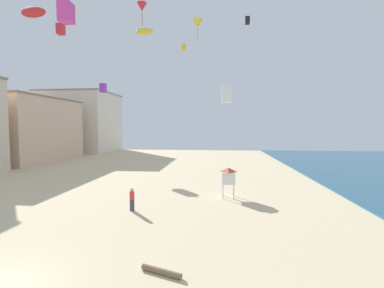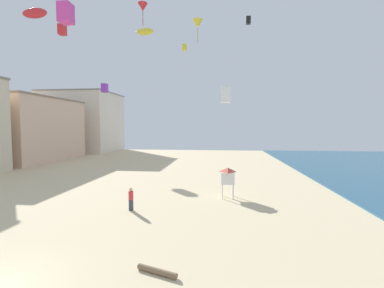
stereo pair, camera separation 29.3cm
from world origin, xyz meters
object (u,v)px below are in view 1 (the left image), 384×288
Objects in this scene: kite_black_box at (247,20)px; kite_red_delta at (142,7)px; kite_flyer at (132,198)px; kite_red_parafoil at (33,12)px; kite_purple_box at (103,88)px; kite_yellow_parafoil_2 at (144,31)px; kite_yellow_delta at (198,24)px; driftwood_log at (161,271)px; kite_red_box at (61,29)px; kite_magenta_box at (66,13)px; lifeguard_stand at (228,176)px; kite_yellow_box at (184,47)px; kite_white_box at (227,95)px.

kite_black_box is 0.34× the size of kite_red_delta.
kite_flyer is 0.62× the size of kite_red_parafoil.
kite_yellow_parafoil_2 is at bearing -46.71° from kite_purple_box.
kite_red_parafoil is (-16.55, -1.28, 1.29)m from kite_yellow_delta.
kite_purple_box is at bearing -26.25° from kite_flyer.
driftwood_log is at bearing -62.22° from kite_purple_box.
kite_red_box is at bearing 159.21° from kite_yellow_delta.
kite_red_box is 0.97× the size of kite_magenta_box.
kite_magenta_box is 16.63m from kite_red_delta.
kite_yellow_parafoil_2 reaches higher than kite_magenta_box.
kite_magenta_box reaches higher than driftwood_log.
driftwood_log is at bearing -43.89° from kite_magenta_box.
kite_purple_box reaches higher than lifeguard_stand.
lifeguard_stand is at bearing -112.96° from kite_flyer.
kite_red_delta reaches higher than driftwood_log.
kite_red_box is at bearing 105.99° from kite_red_parafoil.
kite_flyer is 1.19× the size of kite_red_box.
kite_yellow_box is (-2.39, 24.92, 16.36)m from driftwood_log.
kite_black_box is at bearing -12.10° from kite_purple_box.
kite_white_box is (-0.25, -1.73, 6.59)m from lifeguard_stand.
kite_yellow_delta is at bearing -73.06° from kite_yellow_box.
kite_yellow_parafoil_2 is at bearing -43.08° from kite_flyer.
kite_red_box reaches higher than lifeguard_stand.
kite_red_delta is at bearing 128.21° from kite_white_box.
kite_red_box reaches higher than kite_purple_box.
lifeguard_stand is at bearing 75.47° from driftwood_log.
kite_purple_box reaches higher than kite_flyer.
kite_white_box is at bearing -101.09° from kite_black_box.
kite_red_delta reaches higher than kite_black_box.
kite_purple_box is (-16.42, 14.25, -3.97)m from kite_yellow_delta.
kite_flyer is 20.72m from kite_yellow_parafoil_2.
kite_yellow_parafoil_2 is (-6.51, 3.74, 0.83)m from kite_yellow_delta.
kite_yellow_delta is at bearing 122.92° from lifeguard_stand.
kite_red_box is at bearing -176.49° from kite_yellow_box.
kite_yellow_parafoil_2 is at bearing 107.38° from driftwood_log.
kite_black_box reaches higher than lifeguard_stand.
kite_yellow_parafoil_2 is 11.23m from kite_red_parafoil.
kite_flyer is 0.72× the size of kite_yellow_delta.
kite_yellow_delta is 11.78m from kite_black_box.
kite_yellow_delta is 8.59m from kite_yellow_box.
kite_yellow_box is (6.43, 16.44, 2.21)m from kite_magenta_box.
kite_red_parafoil is at bearing 136.83° from driftwood_log.
kite_red_delta reaches higher than kite_flyer.
kite_red_box reaches higher than kite_flyer.
kite_flyer is at bearing -31.32° from kite_red_parafoil.
kite_magenta_box is at bearing 27.17° from kite_flyer.
kite_magenta_box is (-4.98, 0.73, 13.35)m from kite_flyer.
kite_magenta_box is 1.70× the size of kite_yellow_box.
kite_red_parafoil is 2.28× the size of kite_white_box.
kite_yellow_delta reaches higher than kite_purple_box.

